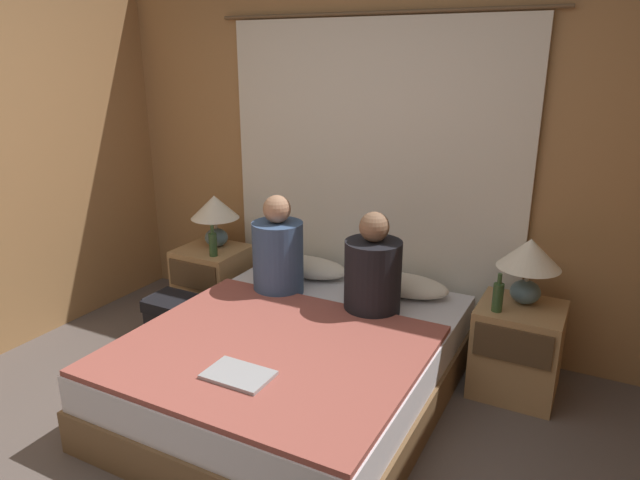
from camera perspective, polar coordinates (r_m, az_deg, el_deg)
name	(u,v)px	position (r m, az deg, el deg)	size (l,w,h in m)	color
wall_back	(375,155)	(3.89, 5.48, 8.45)	(4.09, 0.06, 2.50)	#A37547
curtain_panel	(370,183)	(3.87, 5.04, 5.72)	(2.27, 0.03, 2.15)	silver
bed	(296,365)	(3.32, -2.37, -12.37)	(1.59, 1.93, 0.43)	brown
nightstand_left	(214,282)	(4.35, -10.60, -4.18)	(0.47, 0.46, 0.54)	#A87F51
nightstand_right	(517,349)	(3.54, 19.09, -10.29)	(0.47, 0.46, 0.54)	#A87F51
lamp_left	(215,212)	(4.23, -10.47, 2.80)	(0.35, 0.35, 0.39)	slate
lamp_right	(529,259)	(3.40, 20.19, -1.84)	(0.35, 0.35, 0.39)	slate
pillow_left	(308,267)	(3.97, -1.23, -2.71)	(0.59, 0.30, 0.12)	silver
pillow_right	(403,285)	(3.71, 8.32, -4.47)	(0.59, 0.30, 0.12)	silver
blanket_on_bed	(270,349)	(3.01, -5.03, -10.84)	(1.53, 1.33, 0.03)	#994C42
person_left_in_bed	(278,253)	(3.63, -4.23, -1.31)	(0.32, 0.32, 0.64)	#38517A
person_right_in_bed	(373,272)	(3.36, 5.31, -3.25)	(0.34, 0.34, 0.62)	black
beer_bottle_on_left_stand	(213,244)	(4.07, -10.65, -0.38)	(0.06, 0.06, 0.22)	#2D4C28
beer_bottle_on_right_stand	(498,296)	(3.30, 17.36, -5.40)	(0.06, 0.06, 0.22)	#2D4C28
laptop_on_bed	(238,375)	(2.77, -8.16, -13.20)	(0.31, 0.21, 0.02)	#9EA0A5
backpack_on_floor	(174,318)	(4.00, -14.38, -7.56)	(0.32, 0.28, 0.35)	black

